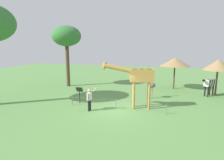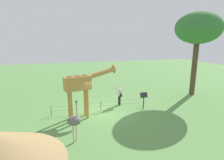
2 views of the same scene
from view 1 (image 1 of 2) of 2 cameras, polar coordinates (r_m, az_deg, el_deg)
name	(u,v)px [view 1 (image 1 of 2)]	position (r m, az deg, el deg)	size (l,w,h in m)	color
ground_plane	(116,109)	(13.59, 1.19, -8.99)	(60.00, 60.00, 0.00)	#60934C
giraffe	(137,77)	(13.42, 7.88, 0.82)	(3.75, 1.27, 3.49)	#BC8942
visitor	(89,98)	(13.12, -6.98, -5.65)	(0.65, 0.58, 1.69)	black
zebra	(209,84)	(18.99, 27.82, -0.99)	(1.40, 1.57, 1.66)	black
ostrich	(151,85)	(16.39, 12.05, -1.59)	(0.70, 0.56, 2.25)	#CC9E93
shade_hut_near	(218,65)	(19.42, 29.95, 4.04)	(2.58, 2.58, 3.34)	brown
shade_hut_far	(175,62)	(20.66, 18.88, 5.25)	(3.15, 3.15, 3.33)	brown
tree_east	(67,37)	(21.51, -13.87, 12.80)	(3.21, 3.21, 6.76)	brown
info_sign	(80,92)	(14.92, -10.00, -3.58)	(0.56, 0.21, 1.32)	black
wire_fence	(116,104)	(13.41, 1.14, -7.43)	(7.05, 0.05, 0.75)	slate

